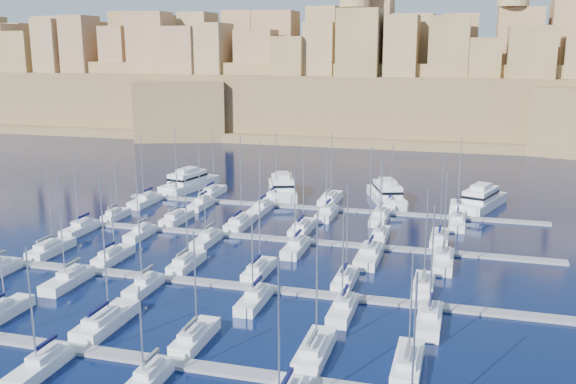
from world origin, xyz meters
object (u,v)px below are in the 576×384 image
(sailboat_4, at_px, (315,350))
(motor_yacht_d, at_px, (481,200))
(motor_yacht_a, at_px, (189,182))
(motor_yacht_b, at_px, (282,187))
(motor_yacht_c, at_px, (387,194))
(sailboat_2, at_px, (106,321))

(sailboat_4, distance_m, motor_yacht_d, 72.20)
(motor_yacht_a, bearing_deg, motor_yacht_d, 0.01)
(motor_yacht_a, bearing_deg, sailboat_4, -56.81)
(motor_yacht_b, height_order, motor_yacht_c, same)
(motor_yacht_c, bearing_deg, motor_yacht_a, 179.87)
(motor_yacht_d, bearing_deg, motor_yacht_c, -179.65)
(motor_yacht_b, distance_m, motor_yacht_c, 22.60)
(sailboat_2, relative_size, motor_yacht_d, 0.99)
(sailboat_4, height_order, motor_yacht_b, sailboat_4)
(sailboat_4, distance_m, motor_yacht_a, 83.75)
(motor_yacht_d, bearing_deg, motor_yacht_b, 179.71)
(motor_yacht_b, distance_m, motor_yacht_d, 41.32)
(sailboat_2, distance_m, motor_yacht_b, 69.82)
(motor_yacht_c, bearing_deg, sailboat_4, -88.79)
(sailboat_4, bearing_deg, motor_yacht_d, 76.17)
(sailboat_2, xyz_separation_m, motor_yacht_c, (23.27, 69.49, 0.94))
(motor_yacht_c, height_order, motor_yacht_d, same)
(motor_yacht_a, distance_m, motor_yacht_b, 21.77)
(motor_yacht_b, bearing_deg, motor_yacht_a, -179.41)
(sailboat_4, xyz_separation_m, motor_yacht_a, (-45.84, 70.09, 0.96))
(sailboat_2, relative_size, motor_yacht_c, 1.01)
(motor_yacht_b, bearing_deg, motor_yacht_d, -0.29)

